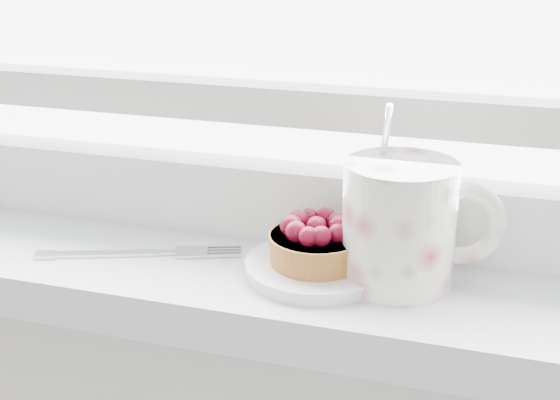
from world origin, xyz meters
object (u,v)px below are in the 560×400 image
at_px(saucer, 316,268).
at_px(fork, 138,253).
at_px(raspberry_tart, 316,241).
at_px(floral_mug, 403,221).

relative_size(saucer, fork, 0.67).
distance_m(raspberry_tart, fork, 0.17).
xyz_separation_m(saucer, fork, (-0.17, -0.01, -0.00)).
height_order(raspberry_tart, floral_mug, floral_mug).
relative_size(floral_mug, fork, 0.83).
xyz_separation_m(raspberry_tart, fork, (-0.17, -0.01, -0.03)).
distance_m(raspberry_tart, floral_mug, 0.08).
relative_size(saucer, floral_mug, 0.81).
bearing_deg(floral_mug, saucer, -173.88).
bearing_deg(raspberry_tart, saucer, -22.41).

